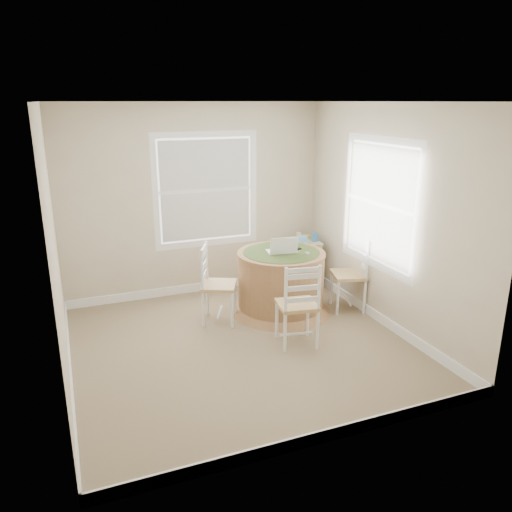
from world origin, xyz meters
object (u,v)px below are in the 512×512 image
round_table (281,279)px  laptop (282,250)px  chair_near (297,304)px  chair_right (349,274)px  corner_chest (304,262)px  chair_left (219,285)px

round_table → laptop: bearing=-95.7°
chair_near → chair_right: size_ratio=1.00×
corner_chest → round_table: bearing=-126.7°
corner_chest → chair_near: bearing=-112.9°
chair_right → laptop: bearing=-88.8°
chair_near → corner_chest: chair_near is taller
chair_near → corner_chest: bearing=-109.9°
chair_left → chair_near: size_ratio=1.00×
round_table → chair_right: bearing=-10.9°
chair_right → chair_left: bearing=-81.6°
laptop → corner_chest: 1.19m
round_table → chair_right: size_ratio=1.36×
chair_left → chair_near: same height
chair_near → laptop: laptop is taller
chair_right → chair_near: bearing=-41.5°
laptop → round_table: bearing=-92.2°
chair_left → laptop: (0.82, -0.01, 0.35)m
round_table → chair_left: chair_left is taller
chair_right → corner_chest: (-0.11, 1.04, -0.14)m
chair_right → laptop: 0.94m
round_table → laptop: 0.39m
chair_near → corner_chest: size_ratio=1.41×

